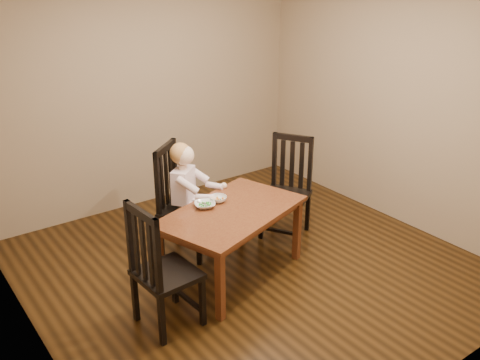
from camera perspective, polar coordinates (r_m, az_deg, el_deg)
room at (r=4.75m, az=1.20°, el=4.82°), size 4.01×4.01×2.71m
dining_table at (r=4.91m, az=-0.89°, el=-4.04°), size 1.54×1.18×0.68m
chair_child at (r=5.37m, az=-6.32°, el=-2.40°), size 0.67×0.67×1.13m
chair_left at (r=4.32m, az=-8.46°, el=-9.46°), size 0.48×0.50×1.10m
chair_right at (r=5.74m, az=5.07°, el=-0.92°), size 0.62×0.63×1.08m
toddler at (r=5.29m, az=-5.81°, el=-0.89°), size 0.57×0.58×0.62m
bowl_peas at (r=4.93m, az=-3.76°, el=-2.66°), size 0.25×0.25×0.05m
bowl_veg at (r=5.03m, az=-2.35°, el=-2.04°), size 0.19×0.19×0.05m
fork at (r=4.88m, az=-3.89°, el=-2.66°), size 0.09×0.08×0.04m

